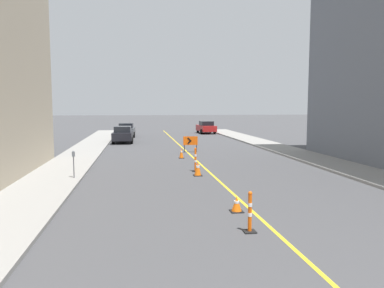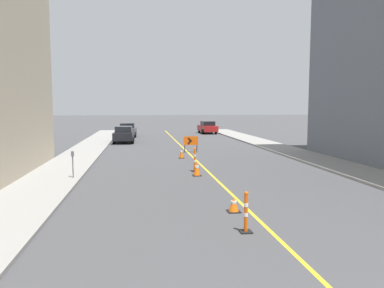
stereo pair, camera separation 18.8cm
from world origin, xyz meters
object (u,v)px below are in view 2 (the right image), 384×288
object	(u,v)px
traffic_cone_third	(197,169)
traffic_cone_fourth	(181,153)
arrow_barricade_primary	(191,141)
delineator_post_front	(246,215)
traffic_cone_second	(234,204)
parked_car_curb_far	(207,127)
parking_meter_near_curb	(73,159)
parked_car_curb_mid	(128,130)
parked_car_curb_near	(124,134)
delineator_post_rear	(195,161)

from	to	relation	value
traffic_cone_third	traffic_cone_fourth	bearing A→B (deg)	90.57
traffic_cone_third	arrow_barricade_primary	size ratio (longest dim) A/B	0.60
traffic_cone_third	delineator_post_front	bearing A→B (deg)	-89.56
traffic_cone_second	parked_car_curb_far	bearing A→B (deg)	81.11
parked_car_curb_far	parking_meter_near_curb	distance (m)	31.76
delineator_post_front	parked_car_curb_mid	bearing A→B (deg)	97.26
traffic_cone_third	parked_car_curb_far	xyz separation A→B (m)	(5.83, 29.14, 0.44)
traffic_cone_second	traffic_cone_third	xyz separation A→B (m)	(-0.24, 6.57, 0.11)
delineator_post_front	parked_car_curb_mid	world-z (taller)	parked_car_curb_mid
parked_car_curb_near	parked_car_curb_far	xyz separation A→B (m)	(10.18, 11.07, 0.00)
traffic_cone_fourth	arrow_barricade_primary	world-z (taller)	arrow_barricade_primary
delineator_post_front	delineator_post_rear	xyz separation A→B (m)	(0.01, 9.85, 0.06)
traffic_cone_fourth	delineator_post_front	world-z (taller)	delineator_post_front
traffic_cone_second	delineator_post_front	distance (m)	2.04
delineator_post_front	parked_car_curb_near	world-z (taller)	parked_car_curb_near
traffic_cone_second	traffic_cone_third	distance (m)	6.58
parked_car_curb_far	traffic_cone_third	bearing A→B (deg)	-104.59
delineator_post_front	arrow_barricade_primary	distance (m)	18.21
delineator_post_rear	delineator_post_front	bearing A→B (deg)	-90.08
parked_car_curb_mid	parking_meter_near_curb	bearing A→B (deg)	-91.45
parking_meter_near_curb	parked_car_curb_near	bearing A→B (deg)	85.01
parking_meter_near_curb	delineator_post_rear	bearing A→B (deg)	14.90
delineator_post_front	parked_car_curb_mid	distance (m)	33.87
traffic_cone_fourth	arrow_barricade_primary	size ratio (longest dim) A/B	0.59
traffic_cone_third	arrow_barricade_primary	xyz separation A→B (m)	(0.99, 9.60, 0.48)
arrow_barricade_primary	delineator_post_front	bearing A→B (deg)	-90.50
parked_car_curb_mid	parking_meter_near_curb	size ratio (longest dim) A/B	3.41
arrow_barricade_primary	parking_meter_near_curb	world-z (taller)	parking_meter_near_curb
traffic_cone_third	parked_car_curb_near	bearing A→B (deg)	103.55
traffic_cone_fourth	arrow_barricade_primary	xyz separation A→B (m)	(1.06, 3.14, 0.49)
traffic_cone_third	delineator_post_rear	xyz separation A→B (m)	(0.08, 1.26, 0.20)
arrow_barricade_primary	delineator_post_rear	bearing A→B (deg)	-93.84
traffic_cone_fourth	delineator_post_rear	world-z (taller)	delineator_post_rear
traffic_cone_third	parked_car_curb_far	world-z (taller)	parked_car_curb_far
parked_car_curb_near	traffic_cone_second	bearing A→B (deg)	-77.77
parked_car_curb_near	parked_car_curb_mid	xyz separation A→B (m)	(0.14, 6.94, 0.00)
traffic_cone_second	parked_car_curb_near	size ratio (longest dim) A/B	0.12
traffic_cone_fourth	delineator_post_rear	size ratio (longest dim) A/B	0.56
parked_car_curb_near	parked_car_curb_far	bearing A→B (deg)	49.08
traffic_cone_third	parked_car_curb_mid	distance (m)	25.36
traffic_cone_second	parked_car_curb_mid	distance (m)	31.90
traffic_cone_fourth	arrow_barricade_primary	bearing A→B (deg)	71.37
delineator_post_front	parked_car_curb_far	xyz separation A→B (m)	(5.76, 37.73, 0.30)
arrow_barricade_primary	parked_car_curb_far	xyz separation A→B (m)	(4.83, 19.55, -0.05)
parked_car_curb_mid	traffic_cone_second	bearing A→B (deg)	-79.49
traffic_cone_fourth	parked_car_curb_near	distance (m)	12.39
delineator_post_front	delineator_post_rear	distance (m)	9.85
delineator_post_rear	parking_meter_near_curb	size ratio (longest dim) A/B	1.00
parked_car_curb_near	traffic_cone_third	bearing A→B (deg)	-74.77
parked_car_curb_near	parking_meter_near_curb	xyz separation A→B (m)	(-1.61, -18.42, 0.24)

